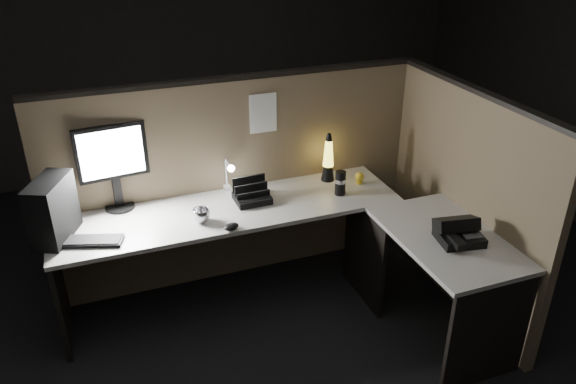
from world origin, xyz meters
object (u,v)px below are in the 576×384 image
object	(u,v)px
monitor	(113,159)
keyboard	(89,241)
pc_tower	(53,210)
desk_phone	(458,232)
lava_lamp	(328,161)

from	to	relation	value
monitor	keyboard	xyz separation A→B (m)	(-0.22, -0.39, -0.34)
monitor	pc_tower	bearing A→B (deg)	-152.41
pc_tower	desk_phone	bearing A→B (deg)	2.54
keyboard	lava_lamp	size ratio (longest dim) A/B	1.09
monitor	keyboard	bearing A→B (deg)	-125.49
keyboard	desk_phone	xyz separation A→B (m)	(2.08, -0.75, 0.05)
monitor	keyboard	distance (m)	0.56
desk_phone	keyboard	bearing A→B (deg)	170.10
pc_tower	lava_lamp	world-z (taller)	pc_tower
keyboard	monitor	bearing A→B (deg)	79.04
keyboard	lava_lamp	distance (m)	1.72
pc_tower	keyboard	world-z (taller)	pc_tower
desk_phone	pc_tower	bearing A→B (deg)	168.56
keyboard	desk_phone	bearing A→B (deg)	-1.77
keyboard	desk_phone	size ratio (longest dim) A/B	1.36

